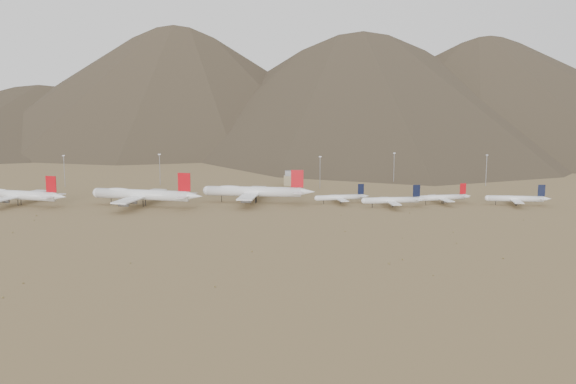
{
  "coord_description": "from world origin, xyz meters",
  "views": [
    {
      "loc": [
        28.36,
        -398.41,
        75.59
      ],
      "look_at": [
        29.28,
        30.0,
        8.62
      ],
      "focal_mm": 40.0,
      "sensor_mm": 36.0,
      "label": 1
    }
  ],
  "objects_px": {
    "widebody_west": "(18,195)",
    "widebody_centre": "(143,195)",
    "narrowbody_b": "(393,200)",
    "widebody_east": "(254,191)",
    "control_tower": "(289,179)",
    "narrowbody_a": "(341,197)"
  },
  "relations": [
    {
      "from": "widebody_east",
      "to": "narrowbody_b",
      "type": "bearing_deg",
      "value": -3.54
    },
    {
      "from": "widebody_west",
      "to": "widebody_centre",
      "type": "distance_m",
      "value": 84.89
    },
    {
      "from": "widebody_east",
      "to": "widebody_west",
      "type": "bearing_deg",
      "value": -169.52
    },
    {
      "from": "widebody_west",
      "to": "control_tower",
      "type": "distance_m",
      "value": 204.74
    },
    {
      "from": "widebody_west",
      "to": "narrowbody_b",
      "type": "distance_m",
      "value": 251.39
    },
    {
      "from": "widebody_west",
      "to": "control_tower",
      "type": "bearing_deg",
      "value": 44.41
    },
    {
      "from": "widebody_west",
      "to": "widebody_east",
      "type": "bearing_deg",
      "value": 20.98
    },
    {
      "from": "narrowbody_b",
      "to": "control_tower",
      "type": "distance_m",
      "value": 121.56
    },
    {
      "from": "widebody_centre",
      "to": "widebody_east",
      "type": "distance_m",
      "value": 75.13
    },
    {
      "from": "widebody_centre",
      "to": "narrowbody_b",
      "type": "relative_size",
      "value": 1.75
    },
    {
      "from": "widebody_centre",
      "to": "narrowbody_b",
      "type": "xyz_separation_m",
      "value": [
        166.5,
        -2.85,
        -3.34
      ]
    },
    {
      "from": "widebody_centre",
      "to": "widebody_east",
      "type": "xyz_separation_m",
      "value": [
        73.77,
        14.22,
        -0.1
      ]
    },
    {
      "from": "widebody_west",
      "to": "widebody_centre",
      "type": "xyz_separation_m",
      "value": [
        84.78,
        -4.25,
        0.85
      ]
    },
    {
      "from": "widebody_east",
      "to": "narrowbody_a",
      "type": "xyz_separation_m",
      "value": [
        59.62,
        -2.21,
        -3.78
      ]
    },
    {
      "from": "widebody_west",
      "to": "narrowbody_a",
      "type": "height_order",
      "value": "widebody_west"
    },
    {
      "from": "widebody_centre",
      "to": "narrowbody_a",
      "type": "xyz_separation_m",
      "value": [
        133.4,
        12.01,
        -3.88
      ]
    },
    {
      "from": "widebody_east",
      "to": "control_tower",
      "type": "height_order",
      "value": "widebody_east"
    },
    {
      "from": "widebody_centre",
      "to": "narrowbody_a",
      "type": "relative_size",
      "value": 1.99
    },
    {
      "from": "widebody_centre",
      "to": "widebody_west",
      "type": "bearing_deg",
      "value": -168.73
    },
    {
      "from": "widebody_west",
      "to": "widebody_east",
      "type": "distance_m",
      "value": 158.86
    },
    {
      "from": "narrowbody_a",
      "to": "control_tower",
      "type": "distance_m",
      "value": 92.49
    },
    {
      "from": "widebody_west",
      "to": "widebody_centre",
      "type": "relative_size",
      "value": 0.88
    }
  ]
}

